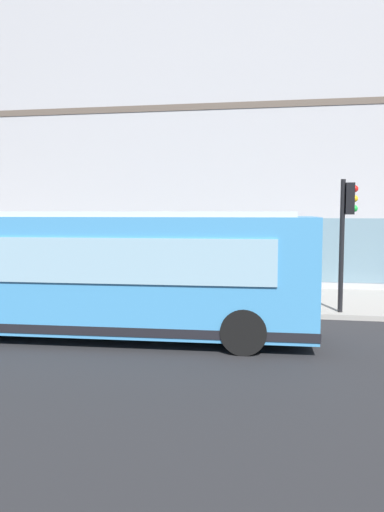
% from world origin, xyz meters
% --- Properties ---
extents(ground, '(120.00, 120.00, 0.00)m').
position_xyz_m(ground, '(0.00, 0.00, 0.00)').
color(ground, '#262628').
extents(sidewalk_curb, '(4.89, 40.00, 0.15)m').
position_xyz_m(sidewalk_curb, '(5.05, 0.00, 0.07)').
color(sidewalk_curb, '#9E9991').
rests_on(sidewalk_curb, ground).
extents(building_corner, '(6.69, 23.39, 12.78)m').
position_xyz_m(building_corner, '(10.81, 0.00, 6.38)').
color(building_corner, '#A8A8AD').
rests_on(building_corner, ground).
extents(city_bus_nearside, '(2.93, 10.13, 3.07)m').
position_xyz_m(city_bus_nearside, '(-0.32, 2.67, 1.55)').
color(city_bus_nearside, '#3F8CC6').
rests_on(city_bus_nearside, ground).
extents(traffic_light_near_corner, '(0.32, 0.49, 3.83)m').
position_xyz_m(traffic_light_near_corner, '(3.04, -3.39, 2.82)').
color(traffic_light_near_corner, black).
rests_on(traffic_light_near_corner, sidewalk_curb).
extents(fire_hydrant, '(0.35, 0.35, 0.74)m').
position_xyz_m(fire_hydrant, '(6.71, 0.74, 0.51)').
color(fire_hydrant, yellow).
rests_on(fire_hydrant, sidewalk_curb).
extents(pedestrian_walking_along_curb, '(0.32, 0.32, 1.68)m').
position_xyz_m(pedestrian_walking_along_curb, '(3.20, -0.46, 1.11)').
color(pedestrian_walking_along_curb, '#B23338').
rests_on(pedestrian_walking_along_curb, sidewalk_curb).
extents(pedestrian_near_hydrant, '(0.32, 0.32, 1.78)m').
position_xyz_m(pedestrian_near_hydrant, '(4.50, 0.43, 1.18)').
color(pedestrian_near_hydrant, '#3359A5').
rests_on(pedestrian_near_hydrant, sidewalk_curb).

